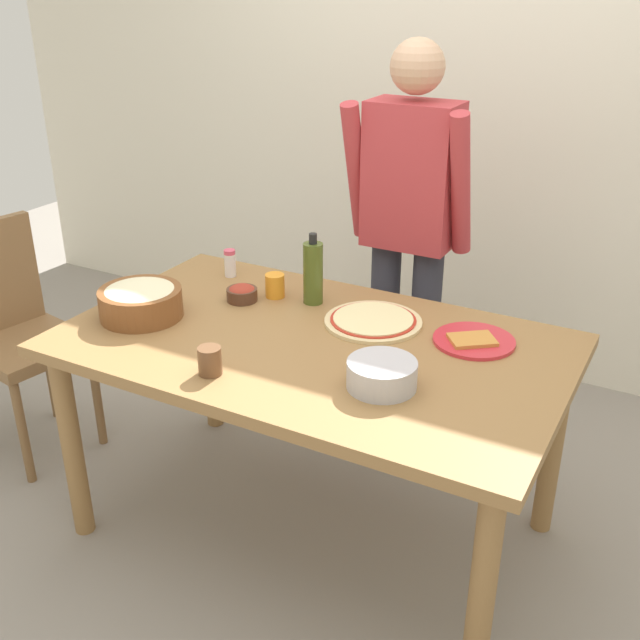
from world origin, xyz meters
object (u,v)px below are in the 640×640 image
plate_with_slice (474,340)px  cup_small_brown (210,361)px  olive_oil_bottle (313,273)px  chair_wooden_left (15,326)px  small_sauce_bowl (242,293)px  cup_orange (275,286)px  dining_table (313,365)px  popcorn_bowl (141,300)px  pizza_raw_on_board (373,321)px  person_cook (409,223)px  salt_shaker (230,263)px  mixing_bowl_steel (382,374)px

plate_with_slice → cup_small_brown: size_ratio=3.06×
olive_oil_bottle → cup_small_brown: olive_oil_bottle is taller
chair_wooden_left → small_sauce_bowl: (0.95, 0.23, 0.25)m
cup_small_brown → cup_orange: bearing=103.1°
dining_table → popcorn_bowl: (-0.60, -0.12, 0.15)m
chair_wooden_left → olive_oil_bottle: olive_oil_bottle is taller
popcorn_bowl → cup_orange: size_ratio=3.29×
pizza_raw_on_board → olive_oil_bottle: (-0.26, 0.06, 0.10)m
person_cook → pizza_raw_on_board: size_ratio=4.95×
dining_table → salt_shaker: bearing=148.7°
pizza_raw_on_board → plate_with_slice: (0.34, 0.02, -0.00)m
plate_with_slice → small_sauce_bowl: small_sauce_bowl is taller
person_cook → cup_orange: (-0.30, -0.51, -0.14)m
dining_table → person_cook: bearing=89.2°
chair_wooden_left → cup_small_brown: 1.22m
mixing_bowl_steel → small_sauce_bowl: mixing_bowl_steel is taller
person_cook → cup_small_brown: (-0.17, -1.09, -0.14)m
popcorn_bowl → small_sauce_bowl: popcorn_bowl is taller
plate_with_slice → popcorn_bowl: size_ratio=0.93×
person_cook → plate_with_slice: bearing=-49.8°
chair_wooden_left → small_sauce_bowl: chair_wooden_left is taller
person_cook → cup_orange: person_cook is taller
plate_with_slice → cup_orange: 0.75m
person_cook → cup_small_brown: 1.11m
mixing_bowl_steel → cup_small_brown: size_ratio=2.35×
olive_oil_bottle → salt_shaker: (-0.40, 0.07, -0.06)m
pizza_raw_on_board → popcorn_bowl: 0.79m
pizza_raw_on_board → mixing_bowl_steel: size_ratio=1.64×
chair_wooden_left → cup_small_brown: chair_wooden_left is taller
popcorn_bowl → mixing_bowl_steel: 0.91m
pizza_raw_on_board → salt_shaker: salt_shaker is taller
plate_with_slice → salt_shaker: 1.01m
plate_with_slice → olive_oil_bottle: (-0.60, 0.04, 0.11)m
person_cook → chair_wooden_left: 1.62m
pizza_raw_on_board → popcorn_bowl: popcorn_bowl is taller
plate_with_slice → salt_shaker: size_ratio=2.45×
pizza_raw_on_board → plate_with_slice: size_ratio=1.26×
olive_oil_bottle → cup_small_brown: size_ratio=3.01×
plate_with_slice → cup_small_brown: (-0.61, -0.56, 0.03)m
dining_table → cup_small_brown: 0.39m
dining_table → popcorn_bowl: popcorn_bowl is taller
popcorn_bowl → mixing_bowl_steel: bearing=-2.9°
dining_table → cup_orange: size_ratio=18.82×
popcorn_bowl → olive_oil_bottle: size_ratio=1.09×
person_cook → pizza_raw_on_board: (0.11, -0.55, -0.17)m
olive_oil_bottle → salt_shaker: olive_oil_bottle is taller
chair_wooden_left → plate_with_slice: bearing=9.7°
dining_table → olive_oil_bottle: size_ratio=6.25×
small_sauce_bowl → cup_orange: 0.12m
dining_table → person_cook: size_ratio=0.99×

